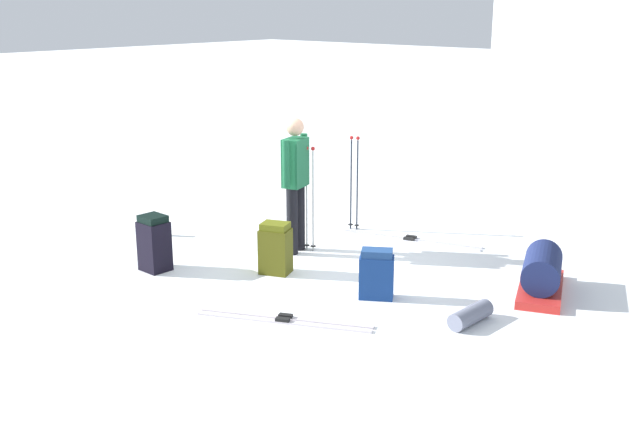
% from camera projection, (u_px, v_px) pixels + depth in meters
% --- Properties ---
extents(ground_plane, '(80.00, 80.00, 0.00)m').
position_uv_depth(ground_plane, '(320.00, 267.00, 8.99)').
color(ground_plane, white).
extents(skier_standing, '(0.30, 0.55, 1.70)m').
position_uv_depth(skier_standing, '(295.00, 178.00, 9.29)').
color(skier_standing, black).
rests_on(skier_standing, ground_plane).
extents(ski_pair_near, '(1.89, 0.69, 0.05)m').
position_uv_depth(ski_pair_near, '(410.00, 239.00, 9.99)').
color(ski_pair_near, silver).
rests_on(ski_pair_near, ground_plane).
extents(ski_pair_far, '(1.68, 0.94, 0.05)m').
position_uv_depth(ski_pair_far, '(284.00, 320.00, 7.47)').
color(ski_pair_far, silver).
rests_on(ski_pair_far, ground_plane).
extents(backpack_large_dark, '(0.41, 0.37, 0.61)m').
position_uv_depth(backpack_large_dark, '(275.00, 249.00, 8.72)').
color(backpack_large_dark, '#494911').
rests_on(backpack_large_dark, ground_plane).
extents(backpack_bright, '(0.42, 0.38, 0.54)m').
position_uv_depth(backpack_bright, '(377.00, 274.00, 7.99)').
color(backpack_bright, navy).
rests_on(backpack_bright, ground_plane).
extents(backpack_small_spare, '(0.33, 0.29, 0.67)m').
position_uv_depth(backpack_small_spare, '(154.00, 243.00, 8.80)').
color(backpack_small_spare, black).
rests_on(backpack_small_spare, ground_plane).
extents(ski_poles_planted_near, '(0.16, 0.10, 1.31)m').
position_uv_depth(ski_poles_planted_near, '(354.00, 178.00, 10.30)').
color(ski_poles_planted_near, black).
rests_on(ski_poles_planted_near, ground_plane).
extents(ski_poles_planted_far, '(0.15, 0.10, 1.34)m').
position_uv_depth(ski_poles_planted_far, '(310.00, 194.00, 9.40)').
color(ski_poles_planted_far, '#B5B9B7').
rests_on(ski_poles_planted_far, ground_plane).
extents(gear_sled, '(0.85, 1.24, 0.49)m').
position_uv_depth(gear_sled, '(542.00, 273.00, 8.13)').
color(gear_sled, red).
rests_on(gear_sled, ground_plane).
extents(sleeping_mat_rolled, '(0.21, 0.56, 0.18)m').
position_uv_depth(sleeping_mat_rolled, '(471.00, 315.00, 7.38)').
color(sleeping_mat_rolled, slate).
rests_on(sleeping_mat_rolled, ground_plane).
extents(thermos_bottle, '(0.07, 0.07, 0.26)m').
position_uv_depth(thermos_bottle, '(161.00, 226.00, 10.17)').
color(thermos_bottle, black).
rests_on(thermos_bottle, ground_plane).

